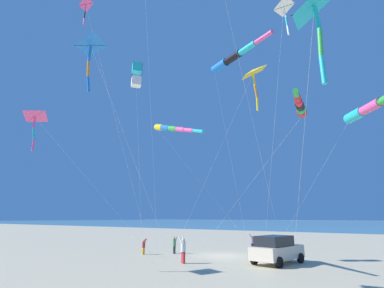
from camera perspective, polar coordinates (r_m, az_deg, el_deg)
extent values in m
plane|color=#C6B58C|center=(26.72, 5.71, -20.16)|extent=(600.00, 600.00, 0.00)
cube|color=beige|center=(22.77, 15.76, -19.00)|extent=(4.52, 2.45, 0.84)
cube|color=black|center=(22.41, 15.18, -17.17)|extent=(2.79, 1.98, 0.68)
cylinder|color=black|center=(24.54, 15.60, -19.57)|extent=(0.68, 0.31, 0.66)
cylinder|color=black|center=(23.67, 19.73, -19.53)|extent=(0.68, 0.31, 0.66)
cylinder|color=black|center=(22.07, 11.62, -20.50)|extent=(0.68, 0.31, 0.66)
cylinder|color=black|center=(21.10, 16.09, -20.59)|extent=(0.68, 0.31, 0.66)
cube|color=yellow|center=(25.77, 16.47, -19.54)|extent=(0.60, 0.40, 0.36)
cube|color=white|center=(25.75, 16.44, -19.08)|extent=(0.62, 0.42, 0.06)
cube|color=#B72833|center=(22.29, -1.67, -20.56)|extent=(0.24, 0.33, 0.76)
cylinder|color=silver|center=(22.22, -1.66, -18.79)|extent=(0.44, 0.44, 0.62)
sphere|color=beige|center=(22.18, -1.65, -17.69)|extent=(0.24, 0.24, 0.24)
cylinder|color=silver|center=(22.23, -2.23, -17.57)|extent=(0.21, 0.39, 0.47)
cylinder|color=silver|center=(22.39, -1.52, -17.54)|extent=(0.21, 0.39, 0.47)
cube|color=#232328|center=(31.26, 11.32, -18.42)|extent=(0.22, 0.28, 0.64)
cylinder|color=#8E6B9E|center=(31.21, 11.27, -17.35)|extent=(0.39, 0.39, 0.53)
sphere|color=beige|center=(31.19, 11.24, -16.68)|extent=(0.20, 0.20, 0.20)
cylinder|color=#8E6B9E|center=(31.05, 10.99, -16.64)|extent=(0.21, 0.32, 0.40)
cylinder|color=#8E6B9E|center=(31.32, 10.98, -16.62)|extent=(0.21, 0.32, 0.40)
cube|color=#232328|center=(28.08, -3.35, -19.26)|extent=(0.26, 0.17, 0.61)
cylinder|color=#3D7F51|center=(28.03, -3.33, -18.14)|extent=(0.33, 0.33, 0.50)
sphere|color=brown|center=(28.00, -3.32, -17.43)|extent=(0.19, 0.19, 0.19)
cylinder|color=#3D7F51|center=(28.17, -3.43, -17.34)|extent=(0.31, 0.14, 0.38)
cylinder|color=#3D7F51|center=(28.05, -2.96, -17.36)|extent=(0.31, 0.14, 0.38)
cube|color=gold|center=(27.72, -9.11, -19.25)|extent=(0.24, 0.18, 0.55)
cylinder|color=#B72833|center=(27.67, -9.07, -18.22)|extent=(0.32, 0.32, 0.45)
sphere|color=#A37551|center=(27.65, -9.05, -17.57)|extent=(0.17, 0.17, 0.17)
cylinder|color=#B72833|center=(27.79, -8.93, -17.49)|extent=(0.28, 0.16, 0.34)
cylinder|color=#B72833|center=(27.59, -8.72, -17.53)|extent=(0.28, 0.16, 0.34)
pyramid|color=#EF4C93|center=(20.85, -19.42, 23.66)|extent=(1.12, 1.18, 0.38)
cylinder|color=black|center=(20.82, -19.36, 23.54)|extent=(0.67, 0.53, 0.39)
cylinder|color=#EF4C93|center=(20.64, -19.42, 22.96)|extent=(0.11, 0.12, 0.45)
cylinder|color=black|center=(20.39, -19.55, 21.93)|extent=(0.09, 0.13, 0.46)
cylinder|color=#EF4C93|center=(20.14, -19.67, 20.88)|extent=(0.11, 0.13, 0.45)
cylinder|color=white|center=(19.81, -13.15, 0.19)|extent=(7.30, 0.88, 15.36)
pyramid|color=#1EB7C6|center=(11.03, 21.61, 23.70)|extent=(2.32, 2.21, 0.86)
cylinder|color=black|center=(11.00, 21.97, 23.21)|extent=(1.00, 1.22, 0.93)
cylinder|color=#1EB7C6|center=(10.65, 22.43, 21.02)|extent=(0.27, 0.28, 0.91)
cylinder|color=green|center=(10.11, 22.99, 17.08)|extent=(0.25, 0.19, 0.91)
cylinder|color=#1EB7C6|center=(9.64, 23.39, 12.68)|extent=(0.25, 0.20, 0.91)
cylinder|color=white|center=(15.84, 19.60, -6.90)|extent=(12.65, 5.64, 9.42)
cylinder|color=yellow|center=(23.71, -6.07, 3.14)|extent=(0.92, 1.34, 0.80)
cylinder|color=blue|center=(22.66, -4.88, 3.02)|extent=(0.86, 1.30, 0.75)
cylinder|color=green|center=(21.62, -3.58, 2.90)|extent=(0.81, 1.27, 0.69)
cylinder|color=#EF4C93|center=(20.59, -2.15, 2.76)|extent=(0.75, 1.23, 0.64)
cylinder|color=#EF4C93|center=(19.58, -0.57, 2.61)|extent=(0.70, 1.20, 0.59)
cylinder|color=#1EB7C6|center=(18.58, 1.19, 2.43)|extent=(0.64, 1.17, 0.54)
cylinder|color=white|center=(25.40, 3.33, -9.33)|extent=(8.66, 4.17, 9.93)
cylinder|color=#1EB7C6|center=(20.20, 28.35, 4.79)|extent=(1.71, 1.47, 0.70)
cylinder|color=#EF4C93|center=(18.82, 30.64, 6.06)|extent=(1.64, 1.37, 0.58)
cylinder|color=white|center=(24.32, 20.38, -9.69)|extent=(6.86, 8.11, 8.78)
cylinder|color=white|center=(18.62, 10.26, 8.99)|extent=(14.87, 2.27, 20.33)
pyramid|color=white|center=(18.87, 16.77, 23.66)|extent=(1.53, 1.31, 0.33)
cylinder|color=black|center=(18.82, 16.84, 23.47)|extent=(0.50, 1.05, 0.28)
cylinder|color=white|center=(18.63, 17.03, 22.58)|extent=(0.18, 0.18, 0.59)
cylinder|color=#1EB7C6|center=(18.30, 17.34, 21.12)|extent=(0.15, 0.17, 0.59)
cylinder|color=white|center=(17.93, 17.60, 19.69)|extent=(0.19, 0.18, 0.59)
cylinder|color=white|center=(19.97, 14.84, -1.51)|extent=(7.50, 5.28, 14.21)
pyramid|color=blue|center=(17.16, -18.52, 17.49)|extent=(1.95, 2.16, 0.49)
cylinder|color=black|center=(17.11, -18.45, 17.18)|extent=(1.37, 0.84, 0.41)
cylinder|color=blue|center=(16.90, -18.67, 15.69)|extent=(0.14, 0.22, 0.82)
cylinder|color=orange|center=(16.56, -18.92, 13.16)|extent=(0.18, 0.15, 0.82)
cylinder|color=blue|center=(16.23, -18.90, 10.56)|extent=(0.26, 0.24, 0.83)
cylinder|color=white|center=(20.99, -9.79, -5.99)|extent=(12.59, 5.27, 11.58)
cube|color=#1EB7C6|center=(26.60, -10.30, 13.83)|extent=(1.06, 1.06, 0.76)
cube|color=white|center=(26.07, -10.42, 11.44)|extent=(1.06, 1.06, 0.76)
cylinder|color=black|center=(26.04, -9.38, 12.91)|extent=(0.02, 0.02, 1.98)
cylinder|color=black|center=(26.72, -9.67, 12.21)|extent=(0.02, 0.02, 1.98)
cylinder|color=black|center=(25.95, -11.08, 13.10)|extent=(0.02, 0.02, 1.98)
cylinder|color=black|center=(26.63, -11.32, 12.38)|extent=(0.02, 0.02, 1.98)
cylinder|color=white|center=(27.58, -9.86, -5.62)|extent=(5.89, 4.56, 13.64)
cylinder|color=red|center=(20.96, 19.93, 5.68)|extent=(1.16, 0.83, 0.72)
cylinder|color=green|center=(20.00, 19.77, 6.22)|extent=(1.14, 0.77, 0.66)
cylinder|color=black|center=(19.04, 19.61, 6.82)|extent=(1.11, 0.70, 0.59)
cylinder|color=red|center=(18.09, 19.42, 7.47)|extent=(1.09, 0.63, 0.53)
cylinder|color=red|center=(17.14, 19.22, 8.20)|extent=(1.07, 0.57, 0.46)
cylinder|color=green|center=(16.19, 18.98, 9.01)|extent=(1.04, 0.50, 0.39)
cylinder|color=white|center=(21.78, 9.85, -8.85)|extent=(0.49, 8.66, 9.62)
cylinder|color=blue|center=(31.48, 5.30, 14.36)|extent=(1.48, 2.15, 0.83)
cylinder|color=black|center=(30.14, 7.70, 15.79)|extent=(1.34, 2.09, 0.68)
cylinder|color=#1EB7C6|center=(28.87, 10.35, 17.31)|extent=(1.20, 2.04, 0.52)
cylinder|color=#EF4C93|center=(27.69, 13.29, 18.93)|extent=(1.06, 1.98, 0.37)
cylinder|color=white|center=(30.87, 7.31, -2.81)|extent=(4.49, 0.78, 17.61)
cylinder|color=white|center=(24.41, -7.54, 1.57)|extent=(8.15, 5.64, 18.84)
pyramid|color=yellow|center=(24.70, 11.30, 13.26)|extent=(2.21, 2.59, 0.83)
cylinder|color=black|center=(24.68, 11.42, 12.98)|extent=(1.65, 0.79, 0.84)
cylinder|color=yellow|center=(24.42, 11.57, 11.72)|extent=(0.25, 0.27, 1.00)
cylinder|color=orange|center=(24.05, 11.93, 9.56)|extent=(0.32, 0.30, 1.01)
cylinder|color=yellow|center=(23.75, 12.20, 7.31)|extent=(0.26, 0.23, 1.00)
cylinder|color=white|center=(24.92, 3.62, -4.61)|extent=(0.97, 8.67, 13.93)
pyramid|color=#EF4C93|center=(22.28, -27.45, 4.81)|extent=(1.92, 1.60, 0.65)
cylinder|color=black|center=(22.23, -27.39, 4.60)|extent=(0.54, 1.24, 0.68)
cylinder|color=#EF4C93|center=(22.10, -27.54, 3.50)|extent=(0.17, 0.16, 0.74)
cylinder|color=#1EB7C6|center=(21.90, -27.63, 1.65)|extent=(0.24, 0.25, 0.76)
cylinder|color=#EF4C93|center=(21.71, -27.71, -0.23)|extent=(0.12, 0.13, 0.74)
cylinder|color=white|center=(24.86, -16.59, -9.33)|extent=(11.99, 0.94, 9.39)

